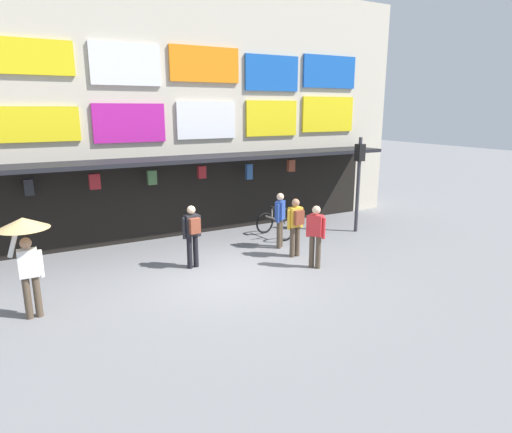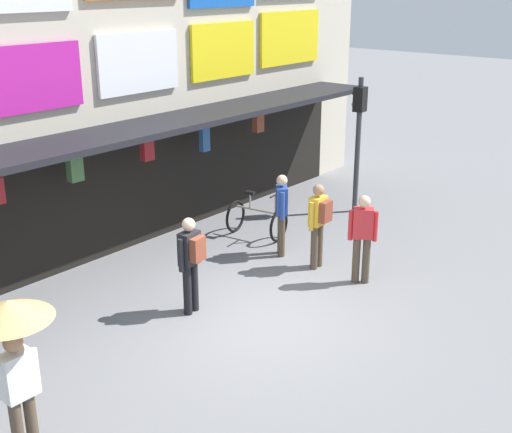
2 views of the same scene
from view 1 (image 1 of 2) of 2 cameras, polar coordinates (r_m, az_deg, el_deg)
ground_plane at (r=11.23m, az=-4.04°, el=-7.61°), size 80.00×80.00×0.00m
shopfront at (r=14.73m, az=-11.97°, el=13.01°), size 18.00×2.60×8.00m
traffic_light_far at (r=15.06m, az=13.24°, el=5.99°), size 0.30×0.34×3.20m
bicycle_parked at (r=14.33m, az=2.52°, el=-1.17°), size 0.88×1.25×1.05m
pedestrian_in_yellow at (r=11.52m, az=-8.29°, el=-2.01°), size 0.53×0.39×1.68m
pedestrian_in_black at (r=13.12m, az=3.14°, el=-0.09°), size 0.42×0.40×1.68m
pedestrian_in_white at (r=11.52m, az=7.77°, el=-2.17°), size 0.38×0.46×1.68m
pedestrian_in_red at (r=12.31m, az=5.20°, el=-0.88°), size 0.53×0.36×1.68m
pedestrian_with_umbrella at (r=9.58m, az=-27.89°, el=-2.66°), size 0.96×0.96×2.08m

